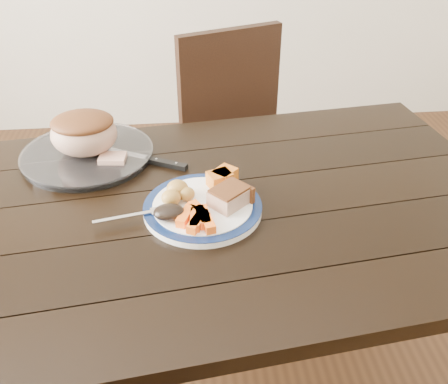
{
  "coord_description": "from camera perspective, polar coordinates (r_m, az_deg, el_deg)",
  "views": [
    {
      "loc": [
        -0.01,
        -0.98,
        1.45
      ],
      "look_at": [
        0.08,
        -0.02,
        0.8
      ],
      "focal_mm": 40.0,
      "sensor_mm": 36.0,
      "label": 1
    }
  ],
  "objects": [
    {
      "name": "dining_table",
      "position": [
        1.26,
        -3.74,
        -5.1
      ],
      "size": [
        1.7,
        1.09,
        0.75
      ],
      "rotation": [
        0.0,
        0.0,
        0.12
      ],
      "color": "black",
      "rests_on": "ground"
    },
    {
      "name": "chair_far",
      "position": [
        1.96,
        2.1,
        5.8
      ],
      "size": [
        0.55,
        0.55,
        0.93
      ],
      "rotation": [
        0.0,
        0.0,
        3.5
      ],
      "color": "black",
      "rests_on": "ground"
    },
    {
      "name": "dinner_plate",
      "position": [
        1.18,
        -2.45,
        -1.87
      ],
      "size": [
        0.28,
        0.28,
        0.02
      ],
      "primitive_type": "cylinder",
      "color": "white",
      "rests_on": "dining_table"
    },
    {
      "name": "plate_rim",
      "position": [
        1.17,
        -2.46,
        -1.53
      ],
      "size": [
        0.28,
        0.28,
        0.02
      ],
      "primitive_type": "torus",
      "color": "#0D1C41",
      "rests_on": "dinner_plate"
    },
    {
      "name": "serving_platter",
      "position": [
        1.44,
        -15.3,
        4.05
      ],
      "size": [
        0.35,
        0.35,
        0.02
      ],
      "primitive_type": "cylinder",
      "color": "white",
      "rests_on": "dining_table"
    },
    {
      "name": "pork_slice",
      "position": [
        1.16,
        0.6,
        -0.6
      ],
      "size": [
        0.11,
        0.11,
        0.04
      ],
      "primitive_type": "cube",
      "rotation": [
        0.0,
        0.0,
        0.72
      ],
      "color": "tan",
      "rests_on": "dinner_plate"
    },
    {
      "name": "roasted_potatoes",
      "position": [
        1.18,
        -5.35,
        -0.07
      ],
      "size": [
        0.08,
        0.08,
        0.04
      ],
      "color": "gold",
      "rests_on": "dinner_plate"
    },
    {
      "name": "carrot_batons",
      "position": [
        1.11,
        -2.93,
        -2.96
      ],
      "size": [
        0.09,
        0.11,
        0.02
      ],
      "color": "orange",
      "rests_on": "dinner_plate"
    },
    {
      "name": "pumpkin_wedges",
      "position": [
        1.23,
        -0.21,
        1.62
      ],
      "size": [
        0.08,
        0.08,
        0.04
      ],
      "color": "orange",
      "rests_on": "dinner_plate"
    },
    {
      "name": "dark_mushroom",
      "position": [
        1.13,
        -6.3,
        -2.3
      ],
      "size": [
        0.07,
        0.05,
        0.03
      ],
      "primitive_type": "ellipsoid",
      "color": "black",
      "rests_on": "dinner_plate"
    },
    {
      "name": "fork",
      "position": [
        1.15,
        -9.78,
        -2.58
      ],
      "size": [
        0.18,
        0.06,
        0.0
      ],
      "rotation": [
        0.0,
        0.0,
        0.22
      ],
      "color": "silver",
      "rests_on": "dinner_plate"
    },
    {
      "name": "roast_joint",
      "position": [
        1.41,
        -15.7,
        6.38
      ],
      "size": [
        0.18,
        0.15,
        0.12
      ],
      "primitive_type": "ellipsoid",
      "color": "tan",
      "rests_on": "serving_platter"
    },
    {
      "name": "cut_slice",
      "position": [
        1.37,
        -12.61,
        3.72
      ],
      "size": [
        0.08,
        0.06,
        0.02
      ],
      "primitive_type": "cube",
      "rotation": [
        0.0,
        0.0,
        -0.1
      ],
      "color": "tan",
      "rests_on": "serving_platter"
    },
    {
      "name": "carving_knife",
      "position": [
        1.38,
        -8.06,
        3.49
      ],
      "size": [
        0.29,
        0.16,
        0.01
      ],
      "rotation": [
        0.0,
        0.0,
        -0.47
      ],
      "color": "silver",
      "rests_on": "dining_table"
    }
  ]
}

